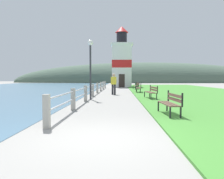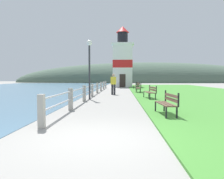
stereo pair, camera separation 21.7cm
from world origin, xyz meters
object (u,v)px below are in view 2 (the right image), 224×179
at_px(person_strolling, 113,83).
at_px(lamp_post, 89,59).
at_px(lighthouse, 123,62).
at_px(park_bench_near, 168,102).
at_px(park_bench_midway, 151,91).
at_px(trash_bin, 137,86).
at_px(park_bench_far, 139,87).
at_px(park_bench_by_lighthouse, 137,85).

bearing_deg(person_strolling, lamp_post, 170.02).
bearing_deg(lighthouse, park_bench_near, -86.40).
relative_size(park_bench_midway, person_strolling, 1.08).
relative_size(park_bench_near, lamp_post, 0.43).
relative_size(lighthouse, trash_bin, 11.25).
xyz_separation_m(park_bench_near, lamp_post, (-3.91, 6.16, 2.20)).
bearing_deg(lamp_post, lighthouse, 83.48).
height_order(lighthouse, lamp_post, lighthouse).
bearing_deg(park_bench_near, person_strolling, -80.78).
relative_size(park_bench_far, person_strolling, 1.11).
bearing_deg(park_bench_near, park_bench_by_lighthouse, -94.52).
distance_m(park_bench_by_lighthouse, person_strolling, 8.30).
height_order(park_bench_near, park_bench_by_lighthouse, same).
height_order(park_bench_midway, park_bench_far, same).
bearing_deg(trash_bin, lamp_post, -106.64).
relative_size(lighthouse, person_strolling, 5.23).
bearing_deg(park_bench_by_lighthouse, lighthouse, -84.47).
distance_m(park_bench_midway, park_bench_by_lighthouse, 11.72).
relative_size(lighthouse, lamp_post, 2.39).
xyz_separation_m(park_bench_midway, park_bench_far, (-0.27, 6.23, 0.00)).
bearing_deg(park_bench_by_lighthouse, park_bench_near, 82.60).
height_order(park_bench_midway, person_strolling, person_strolling).
xyz_separation_m(park_bench_midway, lighthouse, (-1.86, 19.52, 3.42)).
xyz_separation_m(park_bench_midway, person_strolling, (-2.69, 3.84, 0.44)).
bearing_deg(park_bench_near, park_bench_midway, -96.08).
xyz_separation_m(park_bench_midway, trash_bin, (0.09, 13.73, -0.12)).
relative_size(park_bench_midway, lighthouse, 0.21).
relative_size(park_bench_near, park_bench_midway, 0.88).
distance_m(park_bench_far, lighthouse, 13.81).
xyz_separation_m(park_bench_by_lighthouse, trash_bin, (0.20, 2.01, -0.11)).
xyz_separation_m(park_bench_far, trash_bin, (0.35, 7.50, -0.12)).
relative_size(park_bench_near, person_strolling, 0.95).
bearing_deg(park_bench_far, trash_bin, -86.65).
bearing_deg(park_bench_near, park_bench_far, -93.97).
bearing_deg(person_strolling, park_bench_near, -157.75).
xyz_separation_m(person_strolling, lamp_post, (-1.44, -4.22, 1.76)).
bearing_deg(park_bench_midway, park_bench_by_lighthouse, -95.55).
bearing_deg(trash_bin, park_bench_far, -92.68).
distance_m(lighthouse, person_strolling, 15.98).
distance_m(park_bench_far, trash_bin, 7.51).
relative_size(park_bench_by_lighthouse, trash_bin, 1.97).
bearing_deg(park_bench_midway, lighthouse, -90.67).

